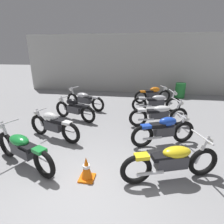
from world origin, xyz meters
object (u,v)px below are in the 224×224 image
motorcycle_left_row_2 (74,109)px  motorcycle_right_row_4 (153,94)px  motorcycle_left_row_3 (84,100)px  motorcycle_right_row_1 (164,130)px  motorcycle_right_row_3 (157,102)px  traffic_cone (86,169)px  motorcycle_left_row_1 (53,125)px  motorcycle_left_row_0 (23,149)px  motorcycle_right_row_0 (172,161)px  oil_drum (180,90)px  motorcycle_right_row_2 (159,114)px

motorcycle_left_row_2 → motorcycle_right_row_4: size_ratio=0.99×
motorcycle_right_row_4 → motorcycle_left_row_3: bearing=-154.7°
motorcycle_right_row_1 → motorcycle_right_row_3: 2.97m
motorcycle_right_row_3 → traffic_cone: (-1.78, -4.76, -0.19)m
motorcycle_left_row_1 → motorcycle_left_row_3: size_ratio=0.92×
motorcycle_left_row_0 → traffic_cone: motorcycle_left_row_0 is taller
motorcycle_left_row_3 → motorcycle_right_row_0: bearing=-53.3°
motorcycle_left_row_0 → motorcycle_right_row_4: 6.81m
motorcycle_right_row_1 → oil_drum: size_ratio=2.19×
motorcycle_left_row_2 → motorcycle_right_row_0: size_ratio=0.90×
motorcycle_right_row_0 → motorcycle_left_row_0: bearing=-179.0°
motorcycle_left_row_0 → motorcycle_left_row_3: same height
motorcycle_left_row_3 → motorcycle_right_row_1: 4.37m
motorcycle_right_row_0 → motorcycle_left_row_2: bearing=137.4°
motorcycle_right_row_1 → motorcycle_right_row_4: (-0.07, 4.40, 0.00)m
oil_drum → motorcycle_right_row_3: bearing=-118.3°
motorcycle_left_row_1 → motorcycle_right_row_3: size_ratio=0.88×
motorcycle_left_row_1 → motorcycle_right_row_0: motorcycle_right_row_0 is taller
motorcycle_right_row_1 → traffic_cone: motorcycle_right_row_1 is taller
motorcycle_right_row_3 → oil_drum: motorcycle_right_row_3 is taller
motorcycle_left_row_2 → motorcycle_right_row_1: size_ratio=1.01×
motorcycle_right_row_2 → motorcycle_left_row_2: bearing=178.4°
motorcycle_left_row_2 → motorcycle_right_row_1: bearing=-24.4°
motorcycle_left_row_2 → oil_drum: motorcycle_left_row_2 is taller
motorcycle_left_row_1 → motorcycle_left_row_2: bearing=88.0°
motorcycle_right_row_0 → motorcycle_right_row_3: 4.48m
motorcycle_right_row_4 → oil_drum: size_ratio=2.24×
motorcycle_right_row_3 → oil_drum: bearing=61.7°
motorcycle_left_row_0 → motorcycle_right_row_4: motorcycle_left_row_0 is taller
motorcycle_left_row_1 → oil_drum: bearing=51.0°
motorcycle_left_row_0 → motorcycle_right_row_4: (3.29, 5.96, 0.01)m
motorcycle_left_row_1 → motorcycle_right_row_2: (3.28, 1.54, -0.01)m
motorcycle_left_row_1 → oil_drum: 7.72m
motorcycle_left_row_3 → motorcycle_right_row_4: bearing=25.3°
motorcycle_left_row_3 → traffic_cone: size_ratio=3.82×
motorcycle_left_row_3 → motorcycle_left_row_0: bearing=-91.0°
motorcycle_right_row_0 → motorcycle_right_row_1: size_ratio=1.12×
motorcycle_right_row_1 → oil_drum: motorcycle_right_row_1 is taller
motorcycle_right_row_2 → motorcycle_right_row_0: bearing=-89.8°
motorcycle_left_row_0 → motorcycle_left_row_3: bearing=89.0°
motorcycle_right_row_0 → motorcycle_right_row_2: (-0.01, 2.89, 0.00)m
oil_drum → traffic_cone: bearing=-113.5°
motorcycle_left_row_3 → traffic_cone: bearing=-72.0°
motorcycle_left_row_1 → traffic_cone: 2.25m
motorcycle_left_row_2 → motorcycle_right_row_2: (3.23, -0.09, -0.01)m
motorcycle_left_row_3 → motorcycle_right_row_2: (3.26, -1.50, 0.00)m
oil_drum → motorcycle_right_row_0: bearing=-102.0°
traffic_cone → motorcycle_left_row_0: bearing=172.1°
motorcycle_left_row_2 → motorcycle_right_row_3: bearing=24.7°
motorcycle_right_row_2 → motorcycle_right_row_4: bearing=91.0°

